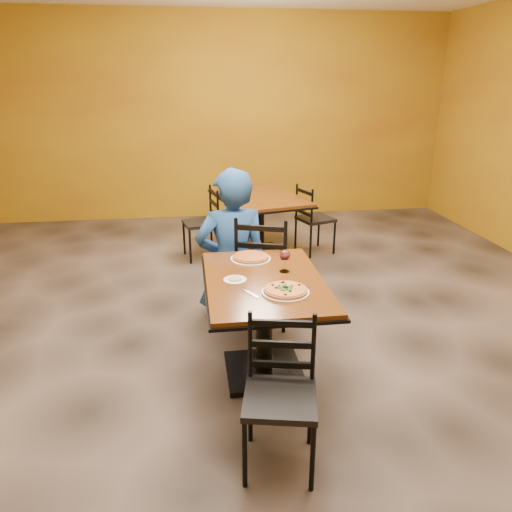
{
  "coord_description": "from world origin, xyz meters",
  "views": [
    {
      "loc": [
        -0.48,
        -3.54,
        2.04
      ],
      "look_at": [
        -0.03,
        -0.3,
        0.85
      ],
      "focal_mm": 34.04,
      "sensor_mm": 36.0,
      "label": 1
    }
  ],
  "objects": [
    {
      "name": "table_second",
      "position": [
        0.33,
        2.08,
        0.56
      ],
      "size": [
        1.18,
        1.5,
        0.75
      ],
      "rotation": [
        0.0,
        0.0,
        0.23
      ],
      "color": "#5E2C0E",
      "rests_on": "floor"
    },
    {
      "name": "plate_main",
      "position": [
        0.1,
        -0.74,
        0.76
      ],
      "size": [
        0.31,
        0.31,
        0.01
      ],
      "primitive_type": "cylinder",
      "color": "white",
      "rests_on": "table_main"
    },
    {
      "name": "pizza_far",
      "position": [
        -0.04,
        -0.1,
        0.77
      ],
      "size": [
        0.28,
        0.28,
        0.02
      ],
      "primitive_type": "cylinder",
      "color": "orange",
      "rests_on": "plate_far"
    },
    {
      "name": "side_plate",
      "position": [
        -0.2,
        -0.5,
        0.76
      ],
      "size": [
        0.16,
        0.16,
        0.01
      ],
      "primitive_type": "cylinder",
      "color": "white",
      "rests_on": "table_main"
    },
    {
      "name": "wall_back",
      "position": [
        0.0,
        4.0,
        1.5
      ],
      "size": [
        7.0,
        0.01,
        3.0
      ],
      "primitive_type": "cube",
      "color": "#A48312",
      "rests_on": "ground"
    },
    {
      "name": "fork",
      "position": [
        -0.13,
        -0.71,
        0.75
      ],
      "size": [
        0.1,
        0.18,
        0.0
      ],
      "primitive_type": "cube",
      "rotation": [
        0.0,
        0.0,
        0.48
      ],
      "color": "silver",
      "rests_on": "table_main"
    },
    {
      "name": "floor",
      "position": [
        0.0,
        0.0,
        0.0
      ],
      "size": [
        7.0,
        8.0,
        0.01
      ],
      "primitive_type": "cube",
      "color": "black",
      "rests_on": "ground"
    },
    {
      "name": "plate_far",
      "position": [
        -0.04,
        -0.1,
        0.76
      ],
      "size": [
        0.31,
        0.31,
        0.01
      ],
      "primitive_type": "cylinder",
      "color": "white",
      "rests_on": "table_main"
    },
    {
      "name": "table_main",
      "position": [
        0.0,
        -0.5,
        0.56
      ],
      "size": [
        0.83,
        1.23,
        0.75
      ],
      "color": "#5E2C0E",
      "rests_on": "floor"
    },
    {
      "name": "wine_glass",
      "position": [
        0.16,
        -0.38,
        0.84
      ],
      "size": [
        0.08,
        0.08,
        0.18
      ],
      "primitive_type": null,
      "color": "white",
      "rests_on": "table_main"
    },
    {
      "name": "chair_second_right",
      "position": [
        1.04,
        2.08,
        0.42
      ],
      "size": [
        0.49,
        0.49,
        0.85
      ],
      "primitive_type": null,
      "rotation": [
        0.0,
        0.0,
        1.9
      ],
      "color": "black",
      "rests_on": "floor"
    },
    {
      "name": "knife",
      "position": [
        0.23,
        -0.77,
        0.75
      ],
      "size": [
        0.07,
        0.2,
        0.0
      ],
      "primitive_type": "cube",
      "rotation": [
        0.0,
        0.0,
        -0.3
      ],
      "color": "silver",
      "rests_on": "table_main"
    },
    {
      "name": "chair_main_far",
      "position": [
        0.13,
        0.35,
        0.5
      ],
      "size": [
        0.57,
        0.57,
        0.99
      ],
      "primitive_type": null,
      "rotation": [
        0.0,
        0.0,
        2.82
      ],
      "color": "black",
      "rests_on": "floor"
    },
    {
      "name": "chair_main_near",
      "position": [
        -0.05,
        -1.4,
        0.43
      ],
      "size": [
        0.46,
        0.46,
        0.86
      ],
      "primitive_type": null,
      "rotation": [
        0.0,
        0.0,
        -0.21
      ],
      "color": "black",
      "rests_on": "floor"
    },
    {
      "name": "chair_second_left",
      "position": [
        -0.37,
        2.08,
        0.43
      ],
      "size": [
        0.45,
        0.45,
        0.85
      ],
      "primitive_type": null,
      "rotation": [
        0.0,
        0.0,
        -1.37
      ],
      "color": "black",
      "rests_on": "floor"
    },
    {
      "name": "dip",
      "position": [
        -0.2,
        -0.5,
        0.76
      ],
      "size": [
        0.09,
        0.09,
        0.01
      ],
      "primitive_type": "cylinder",
      "color": "#A58A50",
      "rests_on": "side_plate"
    },
    {
      "name": "diner",
      "position": [
        -0.13,
        0.52,
        0.68
      ],
      "size": [
        0.69,
        0.49,
        1.35
      ],
      "primitive_type": "imported",
      "rotation": [
        0.0,
        0.0,
        3.23
      ],
      "color": "navy",
      "rests_on": "floor"
    },
    {
      "name": "pizza_main",
      "position": [
        0.1,
        -0.74,
        0.77
      ],
      "size": [
        0.28,
        0.28,
        0.02
      ],
      "primitive_type": "cylinder",
      "color": "#853009",
      "rests_on": "plate_main"
    }
  ]
}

